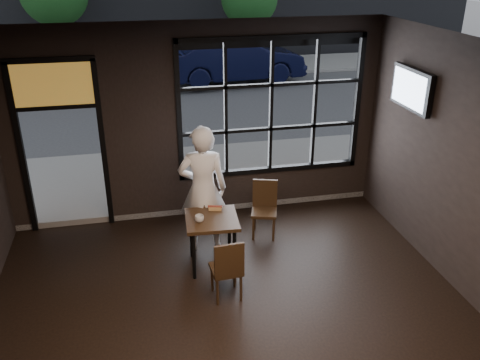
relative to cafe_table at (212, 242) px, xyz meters
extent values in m
cube|color=black|center=(0.07, -1.87, -0.40)|extent=(6.00, 7.00, 0.02)
cube|color=black|center=(0.07, -1.87, 2.82)|extent=(6.00, 7.00, 0.02)
cube|color=black|center=(1.27, 1.63, 1.41)|extent=(3.06, 0.12, 2.28)
cube|color=orange|center=(-2.03, 1.63, 1.96)|extent=(1.20, 0.06, 0.70)
cube|color=#545456|center=(0.07, 22.13, -0.41)|extent=(60.00, 41.00, 0.04)
cube|color=black|center=(0.00, 0.00, 0.00)|extent=(0.76, 0.76, 0.77)
cube|color=black|center=(0.06, -0.73, 0.05)|extent=(0.40, 0.40, 0.87)
cube|color=black|center=(0.93, 0.66, 0.06)|extent=(0.48, 0.48, 0.89)
imported|color=white|center=(-0.04, 0.52, 0.58)|extent=(0.75, 0.54, 1.93)
imported|color=silver|center=(-0.18, -0.06, 0.43)|extent=(0.14, 0.14, 0.10)
cube|color=black|center=(3.00, 0.39, 1.92)|extent=(0.11, 1.01, 0.59)
imported|color=black|center=(2.50, 10.48, 0.47)|extent=(4.70, 2.03, 1.51)
imported|color=#4F1514|center=(-3.24, 10.34, 0.51)|extent=(4.77, 2.06, 1.60)
cylinder|color=#332114|center=(-3.25, 13.53, 0.69)|extent=(0.20, 0.20, 2.15)
cylinder|color=#332114|center=(3.63, 13.19, 0.57)|extent=(0.17, 0.17, 1.92)
camera|label=1|loc=(-0.93, -6.07, 3.72)|focal=38.00mm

